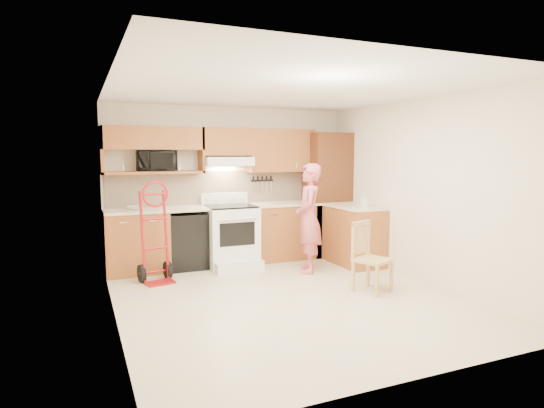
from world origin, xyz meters
TOP-DOWN VIEW (x-y plane):
  - floor at (0.00, 0.00)m, footprint 4.00×4.50m
  - ceiling at (0.00, 0.00)m, footprint 4.00×4.50m
  - wall_back at (0.00, 2.26)m, footprint 4.00×0.02m
  - wall_front at (0.00, -2.26)m, footprint 4.00×0.02m
  - wall_left at (-2.01, 0.00)m, footprint 0.02×4.50m
  - wall_right at (2.01, 0.00)m, footprint 0.02×4.50m
  - backsplash at (0.00, 2.23)m, footprint 3.92×0.03m
  - lower_cab_left at (-1.55, 1.95)m, footprint 0.90×0.60m
  - dishwasher at (-0.80, 1.95)m, footprint 0.60×0.60m
  - lower_cab_right at (0.83, 1.95)m, footprint 1.14×0.60m
  - countertop_left at (-1.25, 1.95)m, footprint 1.50×0.63m
  - countertop_right at (0.83, 1.95)m, footprint 1.14×0.63m
  - cab_return_right at (1.70, 1.15)m, footprint 0.60×1.00m
  - countertop_return at (1.70, 1.15)m, footprint 0.63×1.00m
  - pantry_tall at (1.65, 1.95)m, footprint 0.70×0.60m
  - upper_cab_left at (-1.25, 2.08)m, footprint 1.50×0.33m
  - upper_shelf_mw at (-1.25, 2.08)m, footprint 1.50×0.33m
  - upper_cab_center at (-0.12, 2.08)m, footprint 0.76×0.33m
  - upper_cab_right at (0.83, 2.08)m, footprint 1.14×0.33m
  - range_hood at (-0.12, 2.02)m, footprint 0.76×0.46m
  - knife_strip at (0.55, 2.21)m, footprint 0.40×0.05m
  - microwave at (-1.21, 2.08)m, footprint 0.56×0.39m
  - range at (-0.15, 1.74)m, footprint 0.76×1.01m
  - person at (0.80, 0.99)m, footprint 0.59×0.69m
  - hand_truck at (-1.36, 1.31)m, footprint 0.56×0.53m
  - dining_chair at (1.09, -0.21)m, footprint 0.54×0.56m
  - soap_bottle at (1.70, 0.89)m, footprint 0.10×0.10m
  - bowl at (-1.56, 1.95)m, footprint 0.25×0.25m

SIDE VIEW (x-z plane):
  - floor at x=0.00m, z-range -0.02..0.00m
  - dishwasher at x=-0.80m, z-range 0.00..0.85m
  - dining_chair at x=1.09m, z-range 0.00..0.89m
  - lower_cab_left at x=-1.55m, z-range 0.00..0.90m
  - lower_cab_right at x=0.83m, z-range 0.00..0.90m
  - cab_return_right at x=1.70m, z-range 0.00..0.90m
  - range at x=-0.15m, z-range 0.00..1.13m
  - hand_truck at x=-1.36m, z-range 0.00..1.25m
  - person at x=0.80m, z-range 0.00..1.61m
  - countertop_left at x=-1.25m, z-range 0.90..0.94m
  - countertop_right at x=0.83m, z-range 0.90..0.94m
  - countertop_return at x=1.70m, z-range 0.90..0.94m
  - bowl at x=-1.56m, z-range 0.94..0.99m
  - soap_bottle at x=1.70m, z-range 0.94..1.14m
  - pantry_tall at x=1.65m, z-range 0.00..2.10m
  - backsplash at x=0.00m, z-range 0.92..1.48m
  - knife_strip at x=0.55m, z-range 1.09..1.39m
  - wall_back at x=0.00m, z-range 0.00..2.50m
  - wall_front at x=0.00m, z-range 0.00..2.50m
  - wall_left at x=-2.01m, z-range 0.00..2.50m
  - wall_right at x=2.01m, z-range 0.00..2.50m
  - upper_shelf_mw at x=-1.25m, z-range 1.45..1.49m
  - range_hood at x=-0.12m, z-range 1.56..1.70m
  - microwave at x=-1.21m, z-range 1.49..1.80m
  - upper_cab_right at x=0.83m, z-range 1.45..2.15m
  - upper_cab_center at x=-0.12m, z-range 1.72..2.16m
  - upper_cab_left at x=-1.25m, z-range 1.81..2.15m
  - ceiling at x=0.00m, z-range 2.50..2.52m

